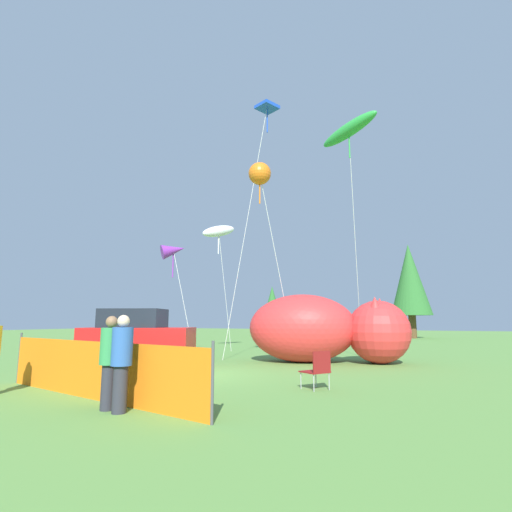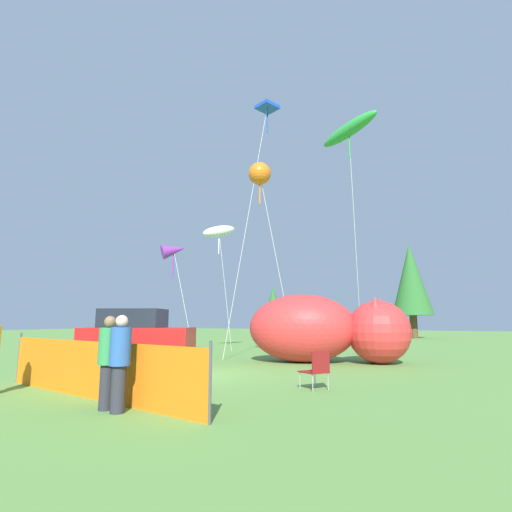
% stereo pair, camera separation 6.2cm
% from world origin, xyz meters
% --- Properties ---
extents(ground_plane, '(120.00, 120.00, 0.00)m').
position_xyz_m(ground_plane, '(0.00, 0.00, 0.00)').
color(ground_plane, '#609342').
extents(parked_car, '(4.22, 3.03, 2.03)m').
position_xyz_m(parked_car, '(-2.86, 0.96, 0.99)').
color(parked_car, red).
rests_on(parked_car, ground).
extents(folding_chair, '(0.77, 0.77, 0.90)m').
position_xyz_m(folding_chair, '(4.43, -0.95, 0.50)').
color(folding_chair, maroon).
rests_on(folding_chair, ground).
extents(inflatable_cat, '(6.36, 3.81, 2.64)m').
position_xyz_m(inflatable_cat, '(2.87, 5.03, 1.22)').
color(inflatable_cat, red).
rests_on(inflatable_cat, ground).
extents(safety_fence, '(6.89, 1.46, 1.30)m').
position_xyz_m(safety_fence, '(0.42, -4.02, 0.59)').
color(safety_fence, orange).
rests_on(safety_fence, ground).
extents(spectator_in_green_shirt, '(0.37, 0.37, 1.71)m').
position_xyz_m(spectator_in_green_shirt, '(1.56, -4.67, 0.93)').
color(spectator_in_green_shirt, '#2D2D38').
rests_on(spectator_in_green_shirt, ground).
extents(spectator_in_grey_shirt, '(0.37, 0.37, 1.72)m').
position_xyz_m(spectator_in_grey_shirt, '(1.94, -4.76, 0.94)').
color(spectator_in_grey_shirt, '#2D2D38').
rests_on(spectator_in_grey_shirt, ground).
extents(kite_white_ghost, '(1.66, 2.08, 7.13)m').
position_xyz_m(kite_white_ghost, '(-4.02, 8.44, 6.55)').
color(kite_white_ghost, silver).
rests_on(kite_white_ghost, ground).
extents(kite_purple_delta, '(2.22, 1.39, 5.41)m').
position_xyz_m(kite_purple_delta, '(-4.31, 4.80, 4.90)').
color(kite_purple_delta, silver).
rests_on(kite_purple_delta, ground).
extents(kite_green_fish, '(2.98, 3.21, 10.45)m').
position_xyz_m(kite_green_fish, '(3.90, 6.25, 9.89)').
color(kite_green_fish, silver).
rests_on(kite_green_fish, ground).
extents(kite_blue_box, '(1.93, 2.31, 11.92)m').
position_xyz_m(kite_blue_box, '(0.05, 5.95, 11.50)').
color(kite_blue_box, silver).
rests_on(kite_blue_box, ground).
extents(kite_orange_flower, '(1.48, 1.86, 8.16)m').
position_xyz_m(kite_orange_flower, '(0.59, 4.05, 7.66)').
color(kite_orange_flower, silver).
rests_on(kite_orange_flower, ground).
extents(horizon_tree_east, '(3.66, 3.66, 8.73)m').
position_xyz_m(horizon_tree_east, '(4.27, 29.28, 5.36)').
color(horizon_tree_east, brown).
rests_on(horizon_tree_east, ground).
extents(horizon_tree_west, '(2.23, 2.23, 5.32)m').
position_xyz_m(horizon_tree_west, '(-9.94, 29.79, 3.26)').
color(horizon_tree_west, brown).
rests_on(horizon_tree_west, ground).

